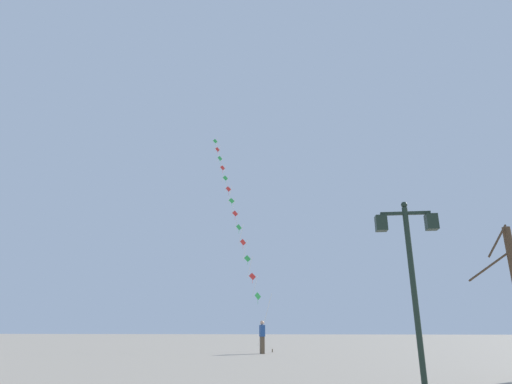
# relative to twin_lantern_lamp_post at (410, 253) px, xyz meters

# --- Properties ---
(ground_plane) EXTENTS (160.00, 160.00, 0.00)m
(ground_plane) POSITION_rel_twin_lantern_lamp_post_xyz_m (-2.93, 11.41, -3.09)
(ground_plane) COLOR gray
(twin_lantern_lamp_post) EXTENTS (1.53, 0.28, 4.44)m
(twin_lantern_lamp_post) POSITION_rel_twin_lantern_lamp_post_xyz_m (0.00, 0.00, 0.00)
(twin_lantern_lamp_post) COLOR #1E2D23
(twin_lantern_lamp_post) RESTS_ON ground_plane
(kite_train) EXTENTS (6.98, 13.26, 19.98)m
(kite_train) POSITION_rel_twin_lantern_lamp_post_xyz_m (-8.28, 21.86, 7.67)
(kite_train) COLOR brown
(kite_train) RESTS_ON ground_plane
(kite_flyer) EXTENTS (0.37, 0.62, 1.71)m
(kite_flyer) POSITION_rel_twin_lantern_lamp_post_xyz_m (-5.06, 13.19, -2.19)
(kite_flyer) COLOR brown
(kite_flyer) RESTS_ON ground_plane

